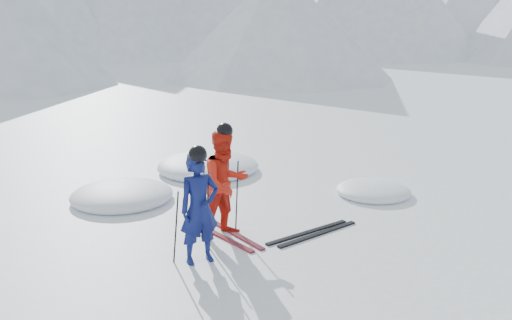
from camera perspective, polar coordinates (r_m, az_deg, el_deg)
ground at (r=10.27m, az=11.02°, el=-5.03°), size 160.00×160.00×0.00m
skier_blue at (r=7.71m, az=-6.00°, el=-5.11°), size 0.61×0.42×1.61m
skier_red at (r=8.61m, az=-3.25°, el=-2.49°), size 0.90×0.73×1.74m
pole_blue_left at (r=7.81m, az=-8.42°, el=-7.02°), size 0.11×0.08×1.07m
pole_blue_right at (r=8.12m, az=-5.17°, el=-6.08°), size 0.11×0.07×1.07m
pole_red_left at (r=8.78m, az=-5.74°, el=-4.21°), size 0.12×0.09×1.16m
pole_red_right at (r=8.97m, az=-2.02°, el=-3.73°), size 0.12×0.08×1.16m
ski_worn_left at (r=8.84m, az=-3.85°, el=-7.93°), size 0.29×1.70×0.03m
ski_worn_right at (r=8.95m, az=-2.49°, el=-7.62°), size 0.17×1.70×0.03m
ski_loose_a at (r=8.99m, az=5.45°, el=-7.59°), size 1.70×0.21×0.03m
ski_loose_b at (r=8.94m, az=6.56°, el=-7.75°), size 1.70×0.27×0.03m
snow_lumps at (r=11.74m, az=-5.46°, el=-2.34°), size 6.09×5.26×0.52m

